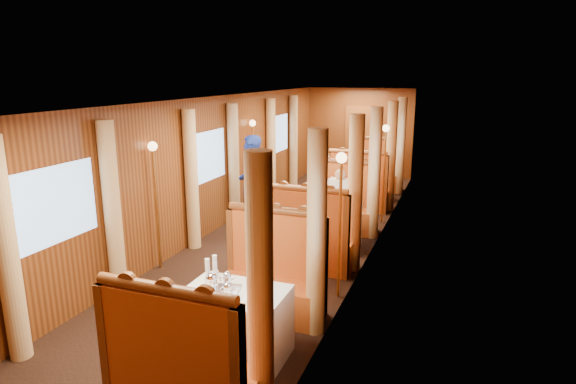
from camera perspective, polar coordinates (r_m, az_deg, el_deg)
The scene contains 48 objects.
floor at distance 8.56m, azimuth -0.27°, elevation -5.92°, with size 3.00×12.00×0.01m, color black, non-canonical shape.
ceiling at distance 8.06m, azimuth -0.29°, elevation 11.03°, with size 3.00×12.00×0.01m, color silver, non-canonical shape.
wall_far at distance 13.93m, azimuth 8.45°, elevation 6.96°, with size 3.00×2.50×0.01m, color brown, non-canonical shape.
wall_left at distance 8.85m, azimuth -9.43°, elevation 2.94°, with size 12.00×2.50×0.01m, color brown, non-canonical shape.
wall_right at distance 7.84m, azimuth 10.05°, elevation 1.50°, with size 12.00×2.50×0.01m, color brown, non-canonical shape.
doorway_far at distance 13.94m, azimuth 8.39°, elevation 5.93°, with size 0.80×0.04×2.00m, color brown.
table_near at distance 5.20m, azimuth -6.24°, elevation -15.32°, with size 1.05×0.72×0.75m, color white.
banquette_near_fwd at distance 4.43m, azimuth -12.47°, elevation -20.57°, with size 1.30×0.55×1.34m.
banquette_near_aft at distance 6.00m, azimuth -1.90°, elevation -10.54°, with size 1.30×0.55×1.34m.
table_mid at distance 8.22m, azimuth 4.64°, elevation -4.06°, with size 1.05×0.72×0.75m, color white.
banquette_mid_fwd at distance 7.29m, azimuth 2.47°, elevation -6.02°, with size 1.30×0.55×1.34m.
banquette_mid_aft at distance 9.15m, azimuth 6.36°, elevation -1.91°, with size 1.30×0.55×1.34m.
table_far at distance 11.52m, azimuth 9.36°, elevation 1.05°, with size 1.05×0.72×0.75m, color white.
banquette_far_fwd at distance 10.54m, azimuth 8.30°, elevation 0.15°, with size 1.30×0.55×1.34m.
banquette_far_aft at distance 12.48m, azimuth 10.26°, elevation 2.24°, with size 1.30×0.55×1.34m.
tea_tray at distance 5.07m, azimuth -7.72°, elevation -11.34°, with size 0.34×0.26×0.01m, color silver.
teapot_left at distance 5.03m, azimuth -9.00°, elevation -10.73°, with size 0.19×0.14×0.15m, color silver, non-canonical shape.
teapot_right at distance 4.90m, azimuth -7.18°, elevation -11.60°, with size 0.14×0.11×0.12m, color silver, non-canonical shape.
teapot_back at distance 5.13m, azimuth -7.21°, elevation -10.35°, with size 0.15×0.11×0.12m, color silver, non-canonical shape.
fruit_plate at distance 4.83m, azimuth -3.75°, elevation -12.43°, with size 0.24×0.24×0.05m.
cup_inboard at distance 5.22m, azimuth -9.49°, elevation -9.44°, with size 0.08×0.08×0.26m.
cup_outboard at distance 5.30m, azimuth -8.65°, elevation -9.02°, with size 0.08×0.08×0.26m.
rose_vase_mid at distance 8.09m, azimuth 4.92°, elevation -0.30°, with size 0.06×0.06×0.36m.
rose_vase_far at distance 11.43m, azimuth 9.43°, elevation 3.77°, with size 0.06×0.06×0.36m.
window_left_near at distance 6.08m, azimuth -25.76°, elevation -1.37°, with size 1.20×0.90×0.01m, color #87ADDD, non-canonical shape.
curtain_left_near_a at distance 5.59m, azimuth -30.39°, elevation -6.13°, with size 0.22×0.22×2.35m, color #E4B475.
curtain_left_near_b at distance 6.63m, azimuth -20.09°, elevation -2.11°, with size 0.22×0.22×2.35m, color #E4B475.
window_right_near at distance 4.50m, azimuth 1.84°, elevation -5.01°, with size 1.20×0.90×0.01m, color #87ADDD, non-canonical shape.
curtain_right_near_a at distance 3.97m, azimuth -3.31°, elevation -12.04°, with size 0.22×0.22×2.35m, color #E4B475.
curtain_right_near_b at distance 5.32m, azimuth 3.40°, elevation -5.11°, with size 0.22×0.22×2.35m, color #E4B475.
window_left_mid at distance 8.81m, azimuth -9.40°, elevation 4.22°, with size 1.20×0.90×0.01m, color #87ADDD, non-canonical shape.
curtain_left_mid_a at distance 8.15m, azimuth -11.36°, elevation 1.37°, with size 0.22×0.22×2.35m, color #E4B475.
curtain_left_mid_b at distance 9.48m, azimuth -6.47°, elevation 3.32°, with size 0.22×0.22×2.35m, color #E4B475.
window_right_mid at distance 7.80m, azimuth 10.00°, elevation 2.94°, with size 1.20×0.90×0.01m, color #87ADDD, non-canonical shape.
curtain_right_mid_a at distance 7.13m, azimuth 7.94°, elevation -0.28°, with size 0.22×0.22×2.35m, color #E4B475.
curtain_right_mid_b at distance 8.62m, azimuth 10.19°, elevation 2.12°, with size 0.22×0.22×2.35m, color #E4B475.
window_left_far at distance 11.94m, azimuth -1.09°, elevation 6.93°, with size 1.20×0.90×0.01m, color #87ADDD, non-canonical shape.
curtain_left_far_a at distance 11.22m, azimuth -2.03°, elevation 5.05°, with size 0.22×0.22×2.35m, color #E4B475.
curtain_left_far_b at distance 12.67m, azimuth 0.65°, elevation 6.08°, with size 0.22×0.22×2.35m, color #E4B475.
window_right_far at distance 11.22m, azimuth 13.28°, elevation 6.10°, with size 1.20×0.90×0.01m, color #87ADDD, non-canonical shape.
curtain_right_far_a at distance 10.51m, azimuth 12.08°, elevation 4.13°, with size 0.22×0.22×2.35m, color #E4B475.
curtain_right_far_b at distance 12.04m, azimuth 13.18°, elevation 5.30°, with size 0.22×0.22×2.35m, color #E4B475.
sconce_left_fore at distance 7.33m, azimuth -15.51°, elevation 1.41°, with size 0.14×0.14×1.95m.
sconce_right_fore at distance 6.16m, azimuth 6.24°, elevation -0.49°, with size 0.14×0.14×1.95m.
sconce_left_aft at distance 10.32m, azimuth -4.19°, elevation 5.41°, with size 0.14×0.14×1.95m.
sconce_right_aft at distance 9.52m, azimuth 11.40°, elevation 4.45°, with size 0.14×0.14×1.95m.
steward at distance 8.98m, azimuth -4.46°, elevation 1.00°, with size 0.66×0.43×1.81m, color navy.
passenger at distance 8.88m, azimuth 6.10°, elevation -0.27°, with size 0.40×0.44×0.76m.
Camera 1 is at (2.82, -7.54, 2.91)m, focal length 30.00 mm.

